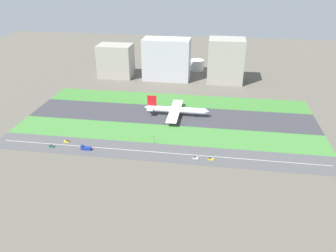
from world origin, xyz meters
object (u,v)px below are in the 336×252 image
Objects in this scene: airliner at (175,110)px; truck_0 at (86,148)px; car_3 at (51,146)px; fuel_tank_west at (197,65)px; car_0 at (195,158)px; office_tower at (226,61)px; traffic_light at (154,139)px; terminal_building at (116,61)px; car_2 at (210,159)px; car_1 at (67,141)px; fuel_tank_centre at (219,65)px; hangar_building at (167,59)px.

airliner reaches higher than truck_0.
fuel_tank_west reaches higher than car_3.
car_0 is 0.08× the size of office_tower.
car_3 is 0.23× the size of fuel_tank_west.
truck_0 is 247.89m from fuel_tank_west.
terminal_building is (-84.12, 174.01, 16.80)m from traffic_light.
car_2 is 50.97m from traffic_light.
office_tower is at bearing -126.26° from car_3.
car_1 is 0.10× the size of terminal_building.
airliner is at bearing -128.85° from truck_0.
car_0 is at bearing -58.01° from terminal_building.
truck_0 is (-100.61, -0.00, 0.75)m from car_2.
fuel_tank_centre is at bearing 75.84° from airliner.
car_3 is 1.00× the size of car_2.
truck_0 is at bearing 180.00° from car_3.
airliner is 1.49× the size of terminal_building.
fuel_tank_centre is at bearing 77.17° from traffic_light.
terminal_building reaches higher than airliner.
car_3 is (-92.61, -78.00, -5.31)m from airliner.
airliner is 121.20m from car_3.
truck_0 is at bearing -161.26° from traffic_light.
fuel_tank_west reaches higher than car_2.
traffic_light is 0.37× the size of fuel_tank_west.
car_2 is at bearing -4.71° from car_1.
car_0 is 0.07× the size of hangar_building.
fuel_tank_west is at bearing 130.61° from office_tower.
office_tower reaches higher than hangar_building.
office_tower is (140.82, 192.00, 26.18)m from car_3.
hangar_building is 82.20m from fuel_tank_centre.
fuel_tank_centre is (30.47, 0.00, 1.08)m from fuel_tank_west.
hangar_building is at bearing 0.00° from terminal_building.
car_2 is 233.70m from terminal_building.
car_0 is 195.04m from office_tower.
traffic_light reaches higher than truck_0.
traffic_light reaches higher than car_3.
airliner is 100.26m from truck_0.
car_0 is at bearing -86.05° from fuel_tank_west.
car_3 is at bearing -89.61° from terminal_building.
airliner is 1.20× the size of office_tower.
car_1 is 192.44m from hangar_building.
car_0 is 237.54m from fuel_tank_centre.
car_1 is (-20.83, 10.00, -0.75)m from truck_0.
traffic_light is at bearing -26.68° from car_0.
truck_0 is 56.07m from traffic_light.
car_2 is 121.85m from car_1.
fuel_tank_west is at bearing -113.34° from car_3.
car_3 is 0.23× the size of fuel_tank_centre.
hangar_building reaches higher than car_2.
truck_0 is 195.47m from terminal_building.
office_tower is 62.48m from fuel_tank_west.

